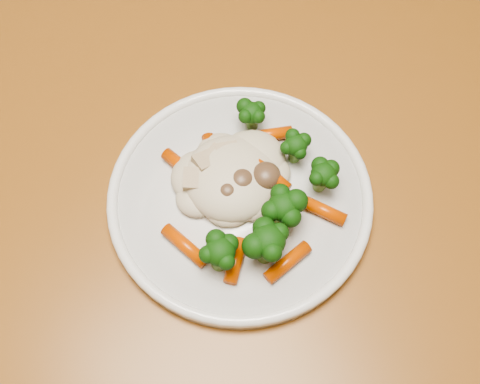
{
  "coord_description": "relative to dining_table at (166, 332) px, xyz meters",
  "views": [
    {
      "loc": [
        -0.34,
        -0.29,
        1.25
      ],
      "look_at": [
        -0.22,
        -0.07,
        0.77
      ],
      "focal_mm": 45.0,
      "sensor_mm": 36.0,
      "label": 1
    }
  ],
  "objects": [
    {
      "name": "dining_table",
      "position": [
        0.0,
        0.0,
        0.0
      ],
      "size": [
        1.34,
        0.93,
        0.75
      ],
      "rotation": [
        0.0,
        0.0,
        -0.06
      ],
      "color": "#955A22",
      "rests_on": "ground"
    },
    {
      "name": "plate",
      "position": [
        0.11,
        0.05,
        0.1
      ],
      "size": [
        0.24,
        0.24,
        0.01
      ],
      "primitive_type": "cylinder",
      "color": "white",
      "rests_on": "dining_table"
    },
    {
      "name": "meal",
      "position": [
        0.12,
        0.04,
        0.12
      ],
      "size": [
        0.16,
        0.16,
        0.04
      ],
      "color": "beige",
      "rests_on": "plate"
    }
  ]
}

